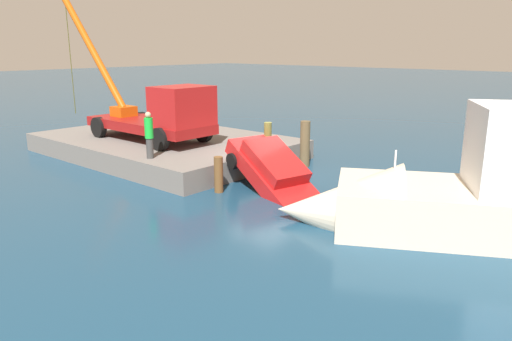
# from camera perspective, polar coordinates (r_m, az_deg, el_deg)

# --- Properties ---
(ground) EXTENTS (200.00, 200.00, 0.00)m
(ground) POSITION_cam_1_polar(r_m,az_deg,el_deg) (20.22, 1.09, -0.69)
(ground) COLOR navy
(dock) EXTENTS (12.39, 8.25, 0.90)m
(dock) POSITION_cam_1_polar(r_m,az_deg,el_deg) (24.74, -10.72, 2.94)
(dock) COLOR slate
(dock) RESTS_ON ground
(crane_truck) EXTENTS (10.93, 2.87, 7.03)m
(crane_truck) POSITION_cam_1_polar(r_m,az_deg,el_deg) (23.18, -11.40, 6.73)
(crane_truck) COLOR maroon
(crane_truck) RESTS_ON dock
(dock_worker) EXTENTS (0.34, 0.34, 1.88)m
(dock_worker) POSITION_cam_1_polar(r_m,az_deg,el_deg) (19.79, -12.52, 4.16)
(dock_worker) COLOR #3A3A3A
(dock_worker) RESTS_ON dock
(salvaged_car) EXTENTS (4.44, 2.87, 2.71)m
(salvaged_car) POSITION_cam_1_polar(r_m,az_deg,el_deg) (18.12, 2.21, -0.22)
(salvaged_car) COLOR red
(salvaged_car) RESTS_ON ground
(moored_yacht) EXTENTS (12.44, 8.84, 6.24)m
(moored_yacht) POSITION_cam_1_polar(r_m,az_deg,el_deg) (15.24, 24.46, -4.07)
(moored_yacht) COLOR beige
(moored_yacht) RESTS_ON ground
(piling_near) EXTENTS (0.33, 0.33, 1.35)m
(piling_near) POSITION_cam_1_polar(r_m,az_deg,el_deg) (17.91, -4.44, -0.48)
(piling_near) COLOR brown
(piling_near) RESTS_ON ground
(piling_mid) EXTENTS (0.31, 0.31, 2.29)m
(piling_mid) POSITION_cam_1_polar(r_m,az_deg,el_deg) (19.90, 1.39, 2.45)
(piling_mid) COLOR brown
(piling_mid) RESTS_ON ground
(piling_far) EXTENTS (0.44, 0.44, 2.06)m
(piling_far) POSITION_cam_1_polar(r_m,az_deg,el_deg) (21.82, 5.81, 3.15)
(piling_far) COLOR brown
(piling_far) RESTS_ON ground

